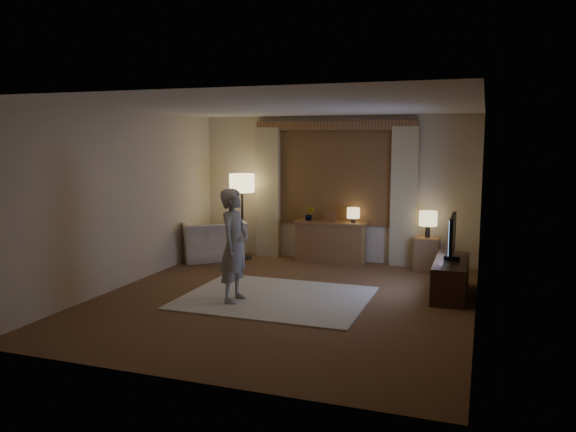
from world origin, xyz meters
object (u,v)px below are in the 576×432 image
at_px(sideboard, 331,243).
at_px(person, 234,245).
at_px(side_table, 427,254).
at_px(armchair, 212,240).
at_px(tv_stand, 451,278).

xyz_separation_m(sideboard, person, (-0.58, -2.81, 0.43)).
distance_m(side_table, person, 3.60).
xyz_separation_m(side_table, person, (-2.26, -2.76, 0.50)).
xyz_separation_m(armchair, side_table, (3.79, 0.42, -0.08)).
distance_m(sideboard, side_table, 1.68).
bearing_deg(sideboard, armchair, -167.49).
bearing_deg(person, tv_stand, -63.31).
relative_size(sideboard, side_table, 2.14).
bearing_deg(side_table, person, -129.27).
bearing_deg(sideboard, tv_stand, -34.68).
height_order(armchair, tv_stand, armchair).
distance_m(side_table, tv_stand, 1.51).
xyz_separation_m(sideboard, side_table, (1.68, -0.05, -0.07)).
relative_size(sideboard, person, 0.79).
xyz_separation_m(tv_stand, person, (-2.73, -1.32, 0.53)).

